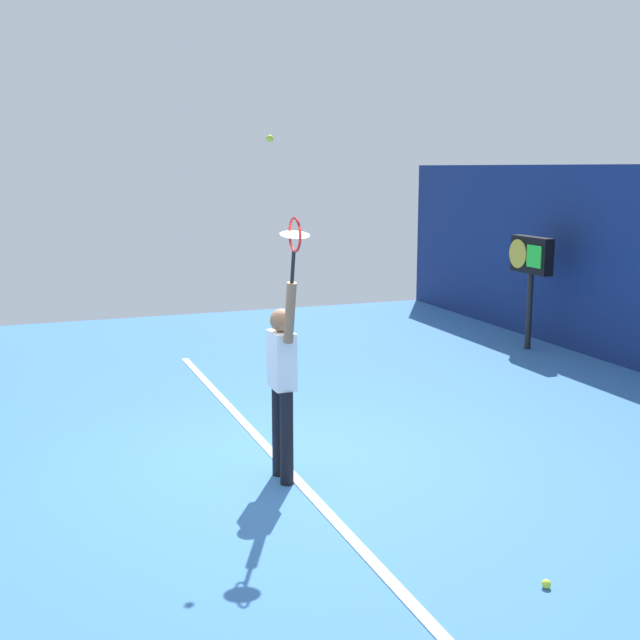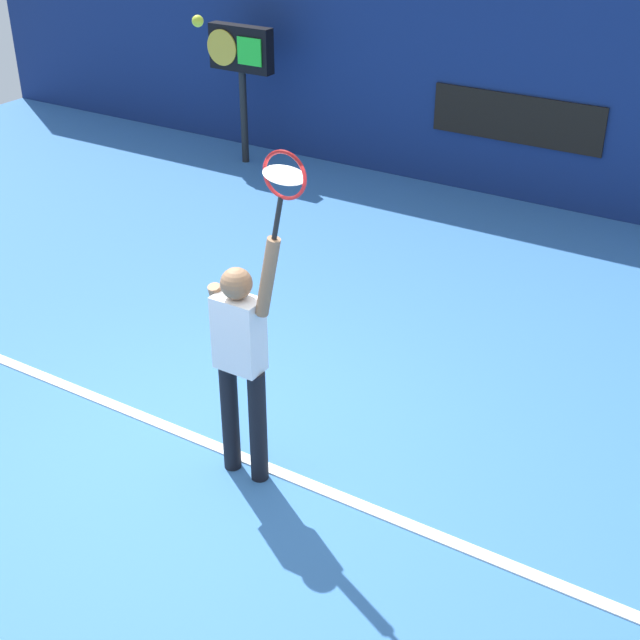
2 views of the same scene
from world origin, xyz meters
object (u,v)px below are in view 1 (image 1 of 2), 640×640
(spare_ball, at_px, (546,584))
(tennis_ball, at_px, (270,138))
(tennis_racket, at_px, (295,239))
(tennis_player, at_px, (282,379))
(scoreboard_clock, at_px, (531,261))

(spare_ball, bearing_deg, tennis_ball, -157.29)
(tennis_racket, relative_size, tennis_ball, 9.19)
(tennis_player, height_order, tennis_ball, tennis_ball)
(spare_ball, bearing_deg, tennis_racket, -153.64)
(tennis_racket, height_order, tennis_ball, tennis_ball)
(scoreboard_clock, distance_m, spare_ball, 8.28)
(tennis_player, bearing_deg, tennis_racket, -0.62)
(tennis_racket, distance_m, tennis_ball, 1.03)
(tennis_player, bearing_deg, scoreboard_clock, 126.08)
(tennis_ball, height_order, scoreboard_clock, tennis_ball)
(tennis_ball, bearing_deg, tennis_racket, 5.37)
(tennis_player, bearing_deg, spare_ball, 22.83)
(tennis_racket, bearing_deg, tennis_player, 179.38)
(tennis_racket, xyz_separation_m, spare_ball, (2.28, 1.13, -2.35))
(spare_ball, bearing_deg, tennis_player, -157.17)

